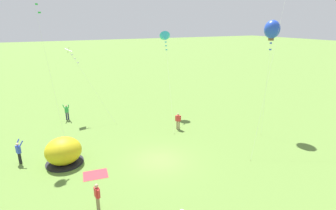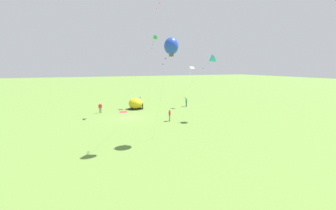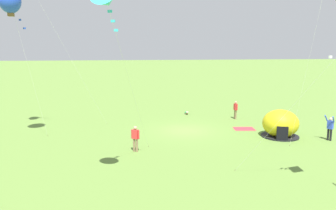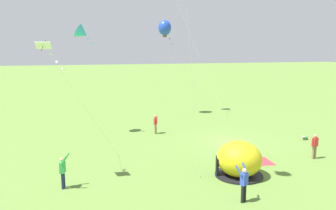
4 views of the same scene
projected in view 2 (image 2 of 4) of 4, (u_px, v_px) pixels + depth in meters
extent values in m
plane|color=olive|center=(129.00, 118.00, 34.50)|extent=(300.00, 300.00, 0.00)
ellipsoid|color=gold|center=(136.00, 103.00, 41.58)|extent=(2.70, 2.60, 2.10)
cylinder|color=black|center=(136.00, 109.00, 41.75)|extent=(2.81, 2.81, 0.10)
cube|color=black|center=(143.00, 106.00, 41.73)|extent=(0.79, 0.39, 1.10)
cube|color=#CC333D|center=(123.00, 112.00, 39.08)|extent=(1.85, 1.50, 0.01)
cylinder|color=green|center=(84.00, 119.00, 33.25)|extent=(0.27, 0.35, 0.22)
sphere|color=#9E7051|center=(86.00, 118.00, 33.38)|extent=(0.19, 0.19, 0.19)
cylinder|color=white|center=(86.00, 118.00, 33.36)|extent=(0.24, 0.24, 0.06)
cylinder|color=#9E7051|center=(85.00, 119.00, 33.41)|extent=(0.07, 0.07, 0.17)
cylinder|color=#9E7051|center=(85.00, 119.00, 33.24)|extent=(0.07, 0.07, 0.17)
cylinder|color=navy|center=(83.00, 119.00, 33.27)|extent=(0.09, 0.09, 0.13)
cylinder|color=navy|center=(83.00, 120.00, 33.13)|extent=(0.09, 0.09, 0.13)
cylinder|color=#1E2347|center=(186.00, 104.00, 44.25)|extent=(0.15, 0.15, 0.88)
cylinder|color=#1E2347|center=(186.00, 104.00, 44.45)|extent=(0.15, 0.15, 0.88)
cube|color=green|center=(186.00, 101.00, 44.23)|extent=(0.43, 0.33, 0.60)
sphere|color=tan|center=(186.00, 98.00, 44.15)|extent=(0.22, 0.22, 0.22)
cylinder|color=green|center=(186.00, 98.00, 43.87)|extent=(0.13, 0.39, 0.50)
cylinder|color=green|center=(185.00, 98.00, 44.39)|extent=(0.24, 0.38, 0.50)
cylinder|color=black|center=(139.00, 104.00, 45.13)|extent=(0.15, 0.15, 0.88)
cylinder|color=black|center=(139.00, 104.00, 44.98)|extent=(0.15, 0.15, 0.88)
cube|color=blue|center=(139.00, 100.00, 44.93)|extent=(0.39, 0.45, 0.60)
sphere|color=beige|center=(139.00, 98.00, 44.86)|extent=(0.22, 0.22, 0.22)
cylinder|color=blue|center=(140.00, 98.00, 44.96)|extent=(0.36, 0.30, 0.50)
cylinder|color=blue|center=(138.00, 98.00, 44.56)|extent=(0.39, 0.20, 0.50)
cylinder|color=#8C7251|center=(101.00, 110.00, 38.13)|extent=(0.15, 0.15, 0.88)
cylinder|color=#8C7251|center=(100.00, 111.00, 38.03)|extent=(0.15, 0.15, 0.88)
cube|color=red|center=(100.00, 106.00, 37.95)|extent=(0.29, 0.41, 0.60)
sphere|color=tan|center=(100.00, 104.00, 37.88)|extent=(0.22, 0.22, 0.22)
cylinder|color=red|center=(102.00, 106.00, 38.08)|extent=(0.09, 0.09, 0.58)
cylinder|color=red|center=(99.00, 106.00, 37.83)|extent=(0.09, 0.09, 0.58)
cylinder|color=#8C7251|center=(170.00, 118.00, 32.33)|extent=(0.15, 0.15, 0.88)
cylinder|color=#8C7251|center=(170.00, 118.00, 32.53)|extent=(0.15, 0.15, 0.88)
cube|color=red|center=(170.00, 113.00, 32.30)|extent=(0.45, 0.40, 0.60)
sphere|color=tan|center=(170.00, 110.00, 32.23)|extent=(0.22, 0.22, 0.22)
cylinder|color=red|center=(169.00, 113.00, 32.06)|extent=(0.09, 0.09, 0.58)
cylinder|color=red|center=(170.00, 113.00, 32.55)|extent=(0.09, 0.09, 0.58)
cylinder|color=silver|center=(138.00, 71.00, 24.01)|extent=(6.54, 4.14, 14.65)
cylinder|color=brown|center=(115.00, 131.00, 27.42)|extent=(0.03, 0.03, 0.06)
cube|color=pink|center=(160.00, 3.00, 21.19)|extent=(0.18, 0.19, 0.12)
cube|color=pink|center=(157.00, 9.00, 21.47)|extent=(0.18, 0.19, 0.12)
cylinder|color=silver|center=(151.00, 73.00, 41.96)|extent=(1.07, 1.73, 13.04)
cylinder|color=brown|center=(148.00, 108.00, 42.25)|extent=(0.03, 0.03, 0.06)
cone|color=green|center=(154.00, 38.00, 41.67)|extent=(1.30, 1.34, 1.11)
cube|color=green|center=(153.00, 42.00, 41.56)|extent=(0.21, 0.13, 0.12)
cube|color=green|center=(153.00, 45.00, 41.48)|extent=(0.19, 0.18, 0.12)
cube|color=green|center=(152.00, 48.00, 41.39)|extent=(0.21, 0.13, 0.12)
cylinder|color=silver|center=(186.00, 90.00, 32.51)|extent=(2.29, 6.86, 8.76)
cylinder|color=brown|center=(161.00, 120.00, 32.98)|extent=(0.03, 0.03, 0.06)
cone|color=#33B7D1|center=(211.00, 60.00, 32.03)|extent=(1.57, 1.65, 1.47)
cube|color=#33B7D1|center=(208.00, 63.00, 32.08)|extent=(0.21, 0.12, 0.12)
cube|color=#33B7D1|center=(206.00, 66.00, 32.12)|extent=(0.21, 0.12, 0.12)
cube|color=#33B7D1|center=(203.00, 68.00, 32.15)|extent=(0.20, 0.07, 0.12)
cylinder|color=silver|center=(162.00, 94.00, 23.51)|extent=(1.51, 1.55, 9.80)
cylinder|color=brown|center=(153.00, 138.00, 24.72)|extent=(0.03, 0.03, 0.06)
ellipsoid|color=blue|center=(171.00, 46.00, 22.29)|extent=(1.43, 1.43, 1.68)
cube|color=brown|center=(171.00, 55.00, 22.44)|extent=(0.36, 0.36, 0.26)
cube|color=blue|center=(168.00, 53.00, 22.52)|extent=(0.15, 0.20, 0.12)
cube|color=blue|center=(166.00, 59.00, 22.72)|extent=(0.19, 0.18, 0.12)
cube|color=blue|center=(163.00, 64.00, 22.91)|extent=(0.20, 0.15, 0.12)
cylinder|color=silver|center=(186.00, 89.00, 40.71)|extent=(3.59, 4.31, 7.59)
cylinder|color=brown|center=(179.00, 112.00, 38.90)|extent=(0.03, 0.03, 0.06)
cube|color=white|center=(192.00, 68.00, 42.52)|extent=(0.77, 0.84, 0.37)
cylinder|color=#332314|center=(192.00, 68.00, 42.51)|extent=(0.22, 0.26, 0.60)
cube|color=white|center=(191.00, 70.00, 42.22)|extent=(0.20, 0.15, 0.12)
cube|color=white|center=(190.00, 72.00, 41.96)|extent=(0.20, 0.15, 0.12)
cube|color=white|center=(190.00, 75.00, 41.71)|extent=(0.20, 0.15, 0.12)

